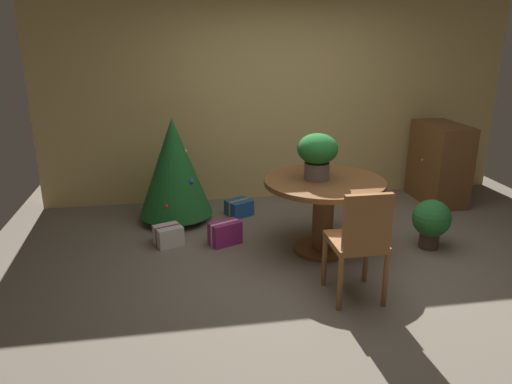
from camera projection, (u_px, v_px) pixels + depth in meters
The scene contains 11 objects.
ground_plane at pixel (328, 270), 4.45m from camera, with size 6.60×6.60×0.00m, color #756B5B.
back_wall_panel at pixel (280, 98), 6.09m from camera, with size 6.00×0.10×2.60m, color tan.
round_dining_table at pixel (324, 199), 4.68m from camera, with size 1.17×1.17×0.75m.
flower_vase at pixel (317, 153), 4.55m from camera, with size 0.39×0.39×0.44m.
wooden_chair_near at pixel (360, 239), 3.78m from camera, with size 0.42×0.45×0.96m.
holiday_tree at pixel (174, 167), 5.42m from camera, with size 0.84×0.84×1.20m.
gift_box_blue at pixel (239, 208), 5.76m from camera, with size 0.36×0.34×0.19m.
gift_box_purple at pixel (225, 233), 4.96m from camera, with size 0.36×0.29×0.24m.
gift_box_cream at pixel (168, 235), 4.96m from camera, with size 0.33×0.31×0.20m.
wooden_cabinet at pixel (439, 163), 6.13m from camera, with size 0.48×0.84×1.01m.
potted_plant at pixel (431, 221), 4.82m from camera, with size 0.38×0.38×0.51m.
Camera 1 is at (-1.31, -3.83, 2.09)m, focal length 33.72 mm.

